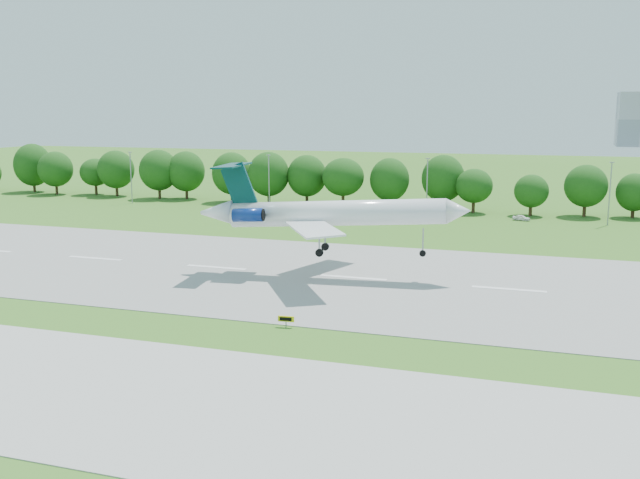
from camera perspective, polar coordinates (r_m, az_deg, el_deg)
The scene contains 9 objects.
ground at distance 67.43m, azimuth 13.62°, elevation -8.98°, with size 600.00×600.00×0.00m, color #35651A.
runway at distance 91.38m, azimuth 14.88°, elevation -3.89°, with size 400.00×45.00×0.08m, color gray.
taxiway at distance 50.80m, azimuth 11.92°, elevation -15.50°, with size 400.00×23.00×0.08m, color #ADADA8.
tree_line at distance 156.46m, azimuth 16.43°, elevation 4.16°, with size 288.40×8.40×10.40m.
light_poles at distance 146.59m, azimuth 15.33°, elevation 3.88°, with size 175.90×0.25×12.19m.
airliner at distance 93.76m, azimuth 0.25°, elevation 2.19°, with size 36.19×26.16×12.03m.
taxi_sign_left at distance 73.36m, azimuth -2.73°, elevation -6.38°, with size 1.70×0.37×1.19m.
service_vehicle_a at distance 149.98m, azimuth -0.60°, elevation 2.19°, with size 1.32×3.78×1.25m, color silver.
service_vehicle_b at distance 148.36m, azimuth 15.82°, elevation 1.69°, with size 1.38×3.42×1.17m, color white.
Camera 1 is at (4.19, -63.59, 22.03)m, focal length 40.00 mm.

